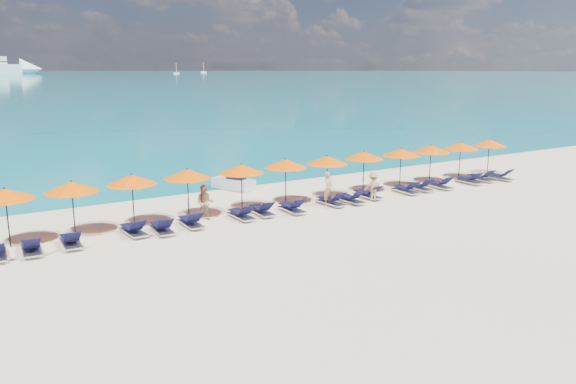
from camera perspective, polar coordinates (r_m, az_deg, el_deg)
ground at (r=22.36m, az=4.07°, el=-4.43°), size 1400.00×1400.00×0.00m
sailboat_near at (r=581.18m, az=-11.27°, el=11.80°), size 5.64×1.88×10.33m
sailboat_far at (r=649.71m, az=-8.57°, el=11.97°), size 6.27×2.09×11.50m
jetski at (r=30.74m, az=-5.53°, el=0.94°), size 1.84×2.59×0.87m
beachgoer_a at (r=26.95m, az=4.10°, el=0.34°), size 0.72×0.64×1.65m
beachgoer_b at (r=24.57m, az=-8.43°, el=-1.08°), size 0.88×0.76×1.57m
beachgoer_c at (r=28.17m, az=8.65°, el=0.55°), size 1.04×0.78×1.45m
umbrella_2 at (r=22.81m, az=-26.82°, el=-0.19°), size 2.10×2.10×2.28m
umbrella_3 at (r=23.16m, az=-21.14°, el=0.49°), size 2.10×2.10×2.28m
umbrella_4 at (r=23.86m, az=-15.59°, el=1.22°), size 2.10×2.10×2.28m
umbrella_5 at (r=24.62m, az=-10.19°, el=1.83°), size 2.10×2.10×2.28m
umbrella_6 at (r=25.53m, az=-4.76°, el=2.36°), size 2.10×2.10×2.28m
umbrella_7 at (r=26.83m, az=-0.24°, el=2.90°), size 2.10×2.10×2.28m
umbrella_8 at (r=27.90m, az=4.01°, el=3.25°), size 2.10×2.10×2.28m
umbrella_9 at (r=29.63m, az=7.73°, el=3.71°), size 2.10×2.10×2.28m
umbrella_10 at (r=31.08m, az=11.42°, el=3.99°), size 2.10×2.10×2.28m
umbrella_11 at (r=32.79m, az=14.33°, el=4.28°), size 2.10×2.10×2.28m
umbrella_12 at (r=34.44m, az=17.14°, el=4.49°), size 2.10×2.10×2.28m
umbrella_13 at (r=36.43m, az=19.79°, el=4.73°), size 2.10×2.10×2.28m
lounger_4 at (r=22.09m, az=-24.62°, el=-5.15°), size 0.72×1.73×0.66m
lounger_5 at (r=22.37m, az=-21.20°, el=-4.63°), size 0.69×1.72×0.66m
lounger_6 at (r=23.10m, az=-15.42°, el=-3.69°), size 0.74×1.74×0.66m
lounger_7 at (r=23.09m, az=-12.68°, el=-3.55°), size 0.70×1.73×0.66m
lounger_8 at (r=23.75m, az=-9.83°, el=-2.97°), size 0.65×1.71×0.66m
lounger_9 at (r=24.66m, az=-4.74°, el=-2.25°), size 0.63×1.70×0.66m
lounger_10 at (r=25.26m, az=-2.68°, el=-1.85°), size 0.70×1.73×0.66m
lounger_11 at (r=25.70m, az=0.40°, el=-1.59°), size 0.67×1.72×0.66m
lounger_12 at (r=27.06m, az=4.41°, el=-0.90°), size 0.74×1.74×0.66m
lounger_13 at (r=27.63m, az=6.38°, el=-0.66°), size 0.67×1.72×0.66m
lounger_14 at (r=28.70m, az=8.13°, el=-0.21°), size 0.69×1.72×0.66m
lounger_15 at (r=30.20m, az=11.89°, el=0.28°), size 0.71×1.73×0.66m
lounger_16 at (r=31.07m, az=13.29°, el=0.55°), size 0.78×1.75×0.66m
lounger_17 at (r=31.86m, az=15.16°, el=0.74°), size 0.78×1.75×0.66m
lounger_18 at (r=33.65m, az=17.90°, el=1.19°), size 0.70×1.73×0.66m
lounger_19 at (r=34.60m, az=19.02°, el=1.41°), size 0.65×1.71×0.66m
lounger_20 at (r=35.36m, az=20.67°, el=1.51°), size 0.68×1.72×0.66m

